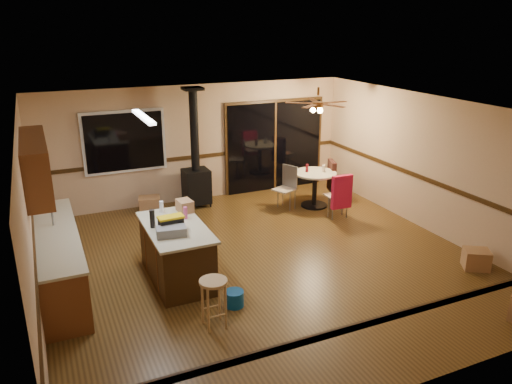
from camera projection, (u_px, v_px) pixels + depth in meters
floor at (263, 261)px, 8.53m from camera, size 7.00×7.00×0.00m
ceiling at (264, 109)px, 7.68m from camera, size 7.00×7.00×0.00m
wall_back at (197, 143)px, 11.13m from camera, size 7.00×0.00×7.00m
wall_front at (408, 288)px, 5.08m from camera, size 7.00×0.00×7.00m
wall_left at (30, 222)px, 6.75m from camera, size 0.00×7.00×7.00m
wall_right at (431, 165)px, 9.46m from camera, size 0.00×7.00×7.00m
chair_rail at (263, 206)px, 8.20m from camera, size 7.00×7.00×0.08m
window at (124, 142)px, 10.40m from camera, size 1.72×0.10×1.32m
sliding_door at (275, 146)px, 11.90m from camera, size 2.52×0.10×2.10m
lower_cabinets at (59, 261)px, 7.58m from camera, size 0.60×3.00×0.86m
countertop at (55, 234)px, 7.43m from camera, size 0.64×3.04×0.04m
upper_cabinets at (36, 165)px, 7.23m from camera, size 0.35×2.00×0.80m
kitchen_island at (176, 252)px, 7.80m from camera, size 0.88×1.68×0.90m
wood_stove at (196, 174)px, 10.84m from camera, size 0.55×0.50×2.52m
ceiling_fan at (318, 106)px, 10.34m from camera, size 0.24×0.24×0.55m
fluorescent_strip at (143, 117)px, 7.26m from camera, size 0.10×1.20×0.04m
toolbox_grey at (171, 231)px, 7.29m from camera, size 0.46×0.30×0.13m
toolbox_black at (171, 224)px, 7.47m from camera, size 0.36×0.21×0.20m
toolbox_yellow_lid at (171, 217)px, 7.44m from camera, size 0.39×0.22×0.03m
box_on_island at (185, 206)px, 8.21m from camera, size 0.25×0.32×0.20m
bottle_dark at (152, 219)px, 7.56m from camera, size 0.10×0.10×0.28m
bottle_pink at (185, 213)px, 7.91m from camera, size 0.07×0.07×0.20m
bottle_white at (162, 207)px, 8.16m from camera, size 0.09×0.09×0.20m
bar_stool at (214, 303)px, 6.60m from camera, size 0.50×0.50×0.69m
blue_bucket at (234, 298)px, 7.14m from camera, size 0.29×0.29×0.23m
dining_table at (315, 183)px, 10.88m from camera, size 0.92×0.92×0.78m
glass_red at (307, 168)px, 10.80m from camera, size 0.08×0.08×0.17m
glass_cream at (324, 169)px, 10.81m from camera, size 0.07×0.07×0.15m
chair_left at (287, 182)px, 10.76m from camera, size 0.53×0.53×0.51m
chair_near at (341, 192)px, 10.14m from camera, size 0.44×0.47×0.70m
chair_right at (333, 176)px, 11.16m from camera, size 0.57×0.55×0.70m
box_under_window at (150, 205)px, 10.60m from camera, size 0.50×0.43×0.36m
box_corner_b at (476, 259)px, 8.22m from camera, size 0.52×0.50×0.32m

